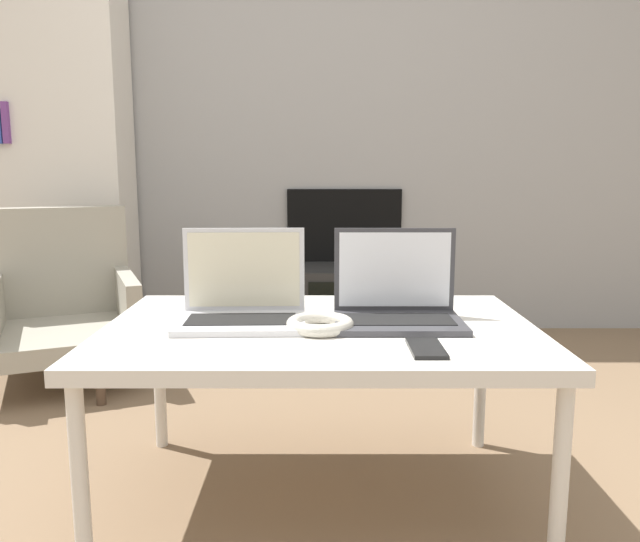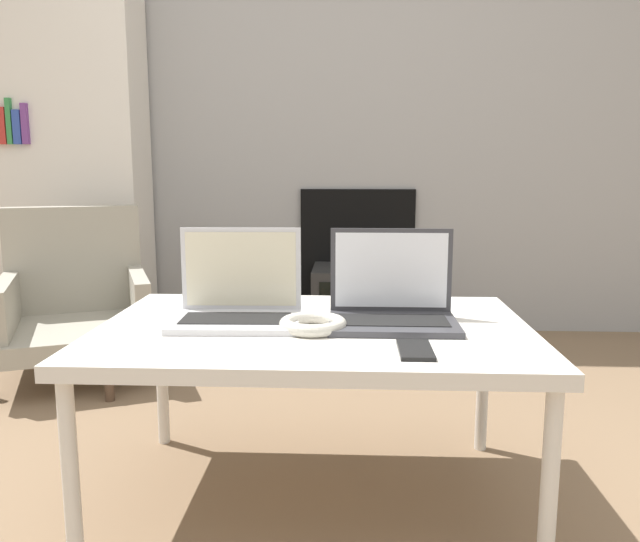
{
  "view_description": "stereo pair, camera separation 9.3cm",
  "coord_description": "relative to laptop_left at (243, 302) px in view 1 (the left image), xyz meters",
  "views": [
    {
      "loc": [
        -0.0,
        -1.21,
        0.87
      ],
      "look_at": [
        0.0,
        0.62,
        0.56
      ],
      "focal_mm": 35.0,
      "sensor_mm": 36.0,
      "label": 1
    },
    {
      "loc": [
        0.09,
        -1.21,
        0.87
      ],
      "look_at": [
        0.0,
        0.62,
        0.56
      ],
      "focal_mm": 35.0,
      "sensor_mm": 36.0,
      "label": 2
    }
  ],
  "objects": [
    {
      "name": "armchair",
      "position": [
        -0.89,
        1.0,
        -0.21
      ],
      "size": [
        0.77,
        0.8,
        0.7
      ],
      "rotation": [
        0.0,
        0.0,
        0.4
      ],
      "color": "gray",
      "rests_on": "ground_plane"
    },
    {
      "name": "laptop_left",
      "position": [
        0.0,
        0.0,
        0.0
      ],
      "size": [
        0.33,
        0.24,
        0.24
      ],
      "rotation": [
        0.0,
        0.0,
        0.03
      ],
      "color": "silver",
      "rests_on": "table"
    },
    {
      "name": "table",
      "position": [
        0.2,
        -0.03,
        -0.09
      ],
      "size": [
        1.08,
        0.73,
        0.48
      ],
      "color": "silver",
      "rests_on": "ground_plane"
    },
    {
      "name": "laptop_right",
      "position": [
        0.4,
        0.0,
        0.0
      ],
      "size": [
        0.32,
        0.23,
        0.24
      ],
      "rotation": [
        0.0,
        0.0,
        -0.0
      ],
      "color": "#38383D",
      "rests_on": "table"
    },
    {
      "name": "tv",
      "position": [
        0.33,
        1.54,
        -0.34
      ],
      "size": [
        0.45,
        0.39,
        0.37
      ],
      "color": "black",
      "rests_on": "ground_plane"
    },
    {
      "name": "wall_back",
      "position": [
        0.2,
        1.78,
        0.76
      ],
      "size": [
        7.0,
        0.08,
        2.6
      ],
      "color": "#999999",
      "rests_on": "ground_plane"
    },
    {
      "name": "bookshelf",
      "position": [
        -1.16,
        1.58,
        0.36
      ],
      "size": [
        0.78,
        0.32,
        1.78
      ],
      "color": "silver",
      "rests_on": "ground_plane"
    },
    {
      "name": "headphones",
      "position": [
        0.2,
        -0.09,
        -0.04
      ],
      "size": [
        0.17,
        0.17,
        0.03
      ],
      "color": "beige",
      "rests_on": "table"
    },
    {
      "name": "phone",
      "position": [
        0.43,
        -0.25,
        -0.05
      ],
      "size": [
        0.07,
        0.14,
        0.01
      ],
      "color": "black",
      "rests_on": "table"
    }
  ]
}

